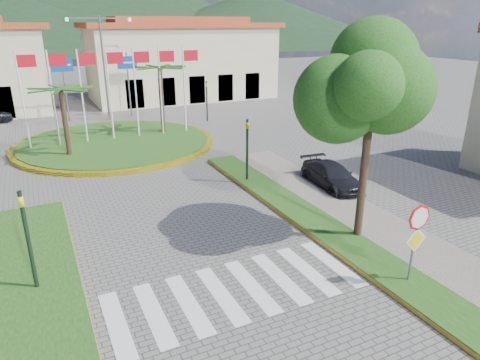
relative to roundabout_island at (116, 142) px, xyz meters
name	(u,v)px	position (x,y,z in m)	size (l,w,h in m)	color
sidewalk_right	(433,273)	(6.00, -20.00, -0.10)	(4.00, 28.00, 0.15)	gray
verge_right	(405,283)	(4.80, -20.00, -0.09)	(1.60, 28.00, 0.18)	#1A4413
crosswalk	(233,291)	(0.00, -18.00, -0.17)	(8.00, 3.00, 0.01)	silver
roundabout_island	(116,142)	(0.00, 0.00, 0.00)	(12.70, 12.70, 6.00)	yellow
stop_sign	(417,232)	(4.90, -20.04, 1.61)	(0.80, 0.11, 2.65)	slate
deciduous_tree	(372,97)	(5.50, -17.00, 5.00)	(3.60, 3.60, 6.80)	black
traffic_light_left	(27,233)	(-5.20, -15.50, 1.77)	(0.15, 0.18, 3.20)	black
traffic_light_right	(247,145)	(4.50, -10.00, 1.77)	(0.15, 0.18, 3.20)	black
traffic_light_far	(207,97)	(8.00, 4.00, 1.77)	(0.18, 0.15, 3.20)	black
direction_sign_west	(63,76)	(-2.00, 8.97, 3.35)	(1.60, 0.14, 5.20)	slate
direction_sign_east	(128,73)	(3.00, 8.97, 3.35)	(1.60, 0.14, 5.20)	slate
street_lamp_centre	(104,63)	(1.00, 8.00, 4.32)	(4.80, 0.16, 8.00)	slate
building_right	(181,60)	(10.00, 16.00, 3.73)	(19.08, 9.54, 8.05)	beige
hill_far_east	(255,18)	(70.00, 113.00, 8.82)	(120.00, 120.00, 18.00)	black
car_dark_b	(147,97)	(5.84, 14.58, 0.36)	(1.14, 3.26, 1.07)	black
car_side_right	(332,176)	(7.86, -12.36, 0.40)	(1.62, 3.98, 1.15)	black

